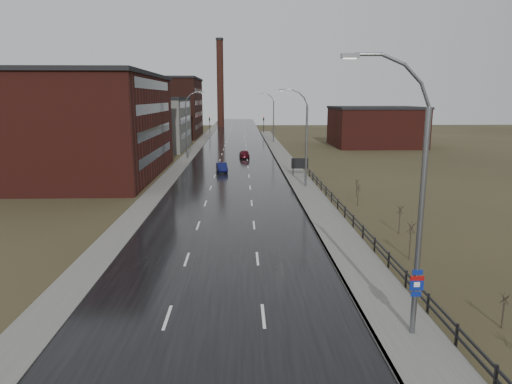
{
  "coord_description": "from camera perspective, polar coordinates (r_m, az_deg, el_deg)",
  "views": [
    {
      "loc": [
        1.29,
        -16.26,
        10.37
      ],
      "look_at": [
        2.44,
        19.24,
        3.0
      ],
      "focal_mm": 32.0,
      "sensor_mm": 36.0,
      "label": 1
    }
  ],
  "objects": [
    {
      "name": "warehouse_mid",
      "position": [
        96.34,
        -13.55,
        8.36
      ],
      "size": [
        16.32,
        20.4,
        10.5
      ],
      "color": "slate",
      "rests_on": "ground"
    },
    {
      "name": "traffic_light_left",
      "position": [
        136.69,
        -5.83,
        9.25
      ],
      "size": [
        0.58,
        2.73,
        5.3
      ],
      "color": "black",
      "rests_on": "ground"
    },
    {
      "name": "building_right",
      "position": [
        102.63,
        14.7,
        7.93
      ],
      "size": [
        18.36,
        16.32,
        8.5
      ],
      "color": "#471914",
      "rests_on": "ground"
    },
    {
      "name": "warehouse_far",
      "position": [
        126.63,
        -13.13,
        10.24
      ],
      "size": [
        26.52,
        24.48,
        15.5
      ],
      "color": "#331611",
      "rests_on": "ground"
    },
    {
      "name": "warehouse_near",
      "position": [
        65.28,
        -22.03,
        7.71
      ],
      "size": [
        22.44,
        28.56,
        13.5
      ],
      "color": "#471914",
      "rests_on": "ground"
    },
    {
      "name": "car_far",
      "position": [
        79.5,
        -1.46,
        4.74
      ],
      "size": [
        1.85,
        4.25,
        1.43
      ],
      "primitive_type": "imported",
      "rotation": [
        0.0,
        0.0,
        3.18
      ],
      "color": "#4A0C16",
      "rests_on": "ground"
    },
    {
      "name": "streetlight_right_far",
      "position": [
        106.6,
        2.04,
        9.28
      ],
      "size": [
        3.36,
        0.28,
        11.35
      ],
      "color": "slate",
      "rests_on": "ground"
    },
    {
      "name": "streetlight_left",
      "position": [
        78.9,
        -8.49,
        8.31
      ],
      "size": [
        3.36,
        0.28,
        11.35
      ],
      "color": "slate",
      "rests_on": "ground"
    },
    {
      "name": "guardrail",
      "position": [
        37.0,
        12.32,
        -3.68
      ],
      "size": [
        0.1,
        53.05,
        1.1
      ],
      "color": "black",
      "rests_on": "ground"
    },
    {
      "name": "shrub_b",
      "position": [
        24.21,
        28.54,
        -12.85
      ],
      "size": [
        0.4,
        0.42,
        1.67
      ],
      "color": "#382D23",
      "rests_on": "ground"
    },
    {
      "name": "shrub_e",
      "position": [
        45.48,
        12.63,
        -0.31
      ],
      "size": [
        0.5,
        0.53,
        2.1
      ],
      "color": "#382D23",
      "rests_on": "ground"
    },
    {
      "name": "car_near",
      "position": [
        64.7,
        -4.3,
        3.04
      ],
      "size": [
        1.88,
        4.05,
        1.29
      ],
      "primitive_type": "imported",
      "rotation": [
        0.0,
        0.0,
        0.14
      ],
      "color": "#0C1040",
      "rests_on": "ground"
    },
    {
      "name": "road",
      "position": [
        76.96,
        -2.81,
        3.99
      ],
      "size": [
        14.0,
        300.0,
        0.06
      ],
      "primitive_type": "cube",
      "color": "black",
      "rests_on": "ground"
    },
    {
      "name": "billboard",
      "position": [
        61.27,
        5.49,
        3.51
      ],
      "size": [
        2.28,
        0.17,
        2.45
      ],
      "color": "black",
      "rests_on": "ground"
    },
    {
      "name": "shrub_f",
      "position": [
        49.36,
        12.46,
        0.53
      ],
      "size": [
        0.46,
        0.49,
        1.93
      ],
      "color": "#382D23",
      "rests_on": "ground"
    },
    {
      "name": "sidewalk_left",
      "position": [
        77.53,
        -8.9,
        3.94
      ],
      "size": [
        2.4,
        260.0,
        0.12
      ],
      "primitive_type": "cube",
      "color": "#595651",
      "rests_on": "ground"
    },
    {
      "name": "traffic_light_right",
      "position": [
        136.54,
        0.97,
        9.3
      ],
      "size": [
        0.58,
        2.73,
        5.3
      ],
      "color": "black",
      "rests_on": "ground"
    },
    {
      "name": "ground",
      "position": [
        19.32,
        -5.77,
        -20.8
      ],
      "size": [
        320.0,
        320.0,
        0.0
      ],
      "primitive_type": "plane",
      "color": "#2D2819",
      "rests_on": "ground"
    },
    {
      "name": "smokestack",
      "position": [
        166.49,
        -4.49,
        13.46
      ],
      "size": [
        2.7,
        2.7,
        30.7
      ],
      "color": "#331611",
      "rests_on": "ground"
    },
    {
      "name": "shrub_d",
      "position": [
        36.98,
        17.52,
        -3.21
      ],
      "size": [
        0.53,
        0.56,
        2.24
      ],
      "color": "#382D23",
      "rests_on": "ground"
    },
    {
      "name": "streetlight_main",
      "position": [
        20.08,
        19.15,
        -1.33
      ],
      "size": [
        3.91,
        0.29,
        12.11
      ],
      "color": "slate",
      "rests_on": "ground"
    },
    {
      "name": "curb_right",
      "position": [
        52.6,
        4.49,
        0.42
      ],
      "size": [
        0.16,
        180.0,
        0.18
      ],
      "primitive_type": "cube",
      "color": "slate",
      "rests_on": "ground"
    },
    {
      "name": "shrub_c",
      "position": [
        31.34,
        18.73,
        -5.68
      ],
      "size": [
        0.59,
        0.63,
        2.51
      ],
      "color": "#382D23",
      "rests_on": "ground"
    },
    {
      "name": "streetlight_right_mid",
      "position": [
        52.94,
        6.01,
        6.75
      ],
      "size": [
        3.36,
        0.28,
        11.35
      ],
      "color": "slate",
      "rests_on": "ground"
    },
    {
      "name": "sidewalk_right",
      "position": [
        52.78,
        6.13,
        0.43
      ],
      "size": [
        3.2,
        180.0,
        0.18
      ],
      "primitive_type": "cube",
      "color": "#595651",
      "rests_on": "ground"
    }
  ]
}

